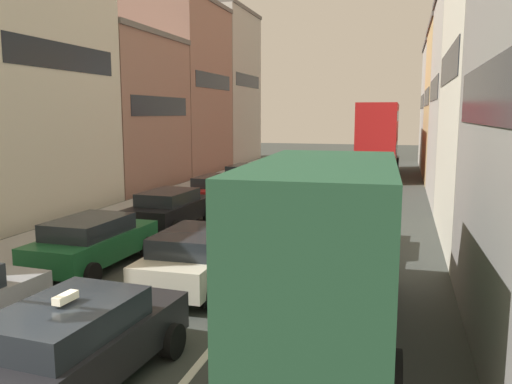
{
  "coord_description": "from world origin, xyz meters",
  "views": [
    {
      "loc": [
        5.02,
        -5.83,
        4.4
      ],
      "look_at": [
        0.0,
        12.0,
        1.6
      ],
      "focal_mm": 36.61,
      "sensor_mm": 36.0,
      "label": 1
    }
  ],
  "objects_px": {
    "coupe_centre_lane_fourth": "(287,192)",
    "sedan_left_lane_fourth": "(218,190)",
    "sedan_centre_lane_fifth": "(310,179)",
    "removalist_box_truck": "(328,241)",
    "sedan_left_lane_fifth": "(247,177)",
    "taxi_centre_lane_front": "(75,343)",
    "sedan_right_lane_behind_truck": "(348,227)",
    "wagon_left_lane_second": "(93,241)",
    "bus_mid_queue_primary": "(379,136)",
    "sedan_centre_lane_second": "(197,256)",
    "sedan_left_lane_third": "(170,208)",
    "hatchback_centre_lane_third": "(255,217)"
  },
  "relations": [
    {
      "from": "wagon_left_lane_second",
      "to": "coupe_centre_lane_fourth",
      "type": "xyz_separation_m",
      "value": [
        3.38,
        10.53,
        0.0
      ]
    },
    {
      "from": "taxi_centre_lane_front",
      "to": "wagon_left_lane_second",
      "type": "xyz_separation_m",
      "value": [
        -3.52,
        5.93,
        -0.0
      ]
    },
    {
      "from": "removalist_box_truck",
      "to": "sedan_right_lane_behind_truck",
      "type": "distance_m",
      "value": 6.95
    },
    {
      "from": "removalist_box_truck",
      "to": "sedan_centre_lane_second",
      "type": "bearing_deg",
      "value": 55.89
    },
    {
      "from": "taxi_centre_lane_front",
      "to": "wagon_left_lane_second",
      "type": "distance_m",
      "value": 6.89
    },
    {
      "from": "hatchback_centre_lane_third",
      "to": "sedan_centre_lane_fifth",
      "type": "relative_size",
      "value": 1.0
    },
    {
      "from": "sedan_left_lane_fourth",
      "to": "sedan_centre_lane_fifth",
      "type": "distance_m",
      "value": 6.37
    },
    {
      "from": "sedan_centre_lane_second",
      "to": "hatchback_centre_lane_third",
      "type": "xyz_separation_m",
      "value": [
        0.02,
        5.35,
        0.0
      ]
    },
    {
      "from": "sedan_centre_lane_fifth",
      "to": "sedan_left_lane_fourth",
      "type": "bearing_deg",
      "value": 150.43
    },
    {
      "from": "sedan_centre_lane_second",
      "to": "bus_mid_queue_primary",
      "type": "distance_m",
      "value": 26.31
    },
    {
      "from": "sedan_left_lane_fifth",
      "to": "sedan_right_lane_behind_truck",
      "type": "bearing_deg",
      "value": -146.28
    },
    {
      "from": "sedan_centre_lane_fifth",
      "to": "bus_mid_queue_primary",
      "type": "distance_m",
      "value": 10.42
    },
    {
      "from": "sedan_right_lane_behind_truck",
      "to": "bus_mid_queue_primary",
      "type": "xyz_separation_m",
      "value": [
        -0.08,
        21.44,
        2.03
      ]
    },
    {
      "from": "sedan_centre_lane_fifth",
      "to": "sedan_left_lane_third",
      "type": "bearing_deg",
      "value": 164.24
    },
    {
      "from": "sedan_left_lane_fourth",
      "to": "bus_mid_queue_primary",
      "type": "relative_size",
      "value": 0.41
    },
    {
      "from": "coupe_centre_lane_fourth",
      "to": "sedan_left_lane_fifth",
      "type": "xyz_separation_m",
      "value": [
        -3.54,
        5.26,
        0.0
      ]
    },
    {
      "from": "taxi_centre_lane_front",
      "to": "wagon_left_lane_second",
      "type": "height_order",
      "value": "taxi_centre_lane_front"
    },
    {
      "from": "sedan_right_lane_behind_truck",
      "to": "bus_mid_queue_primary",
      "type": "relative_size",
      "value": 0.42
    },
    {
      "from": "sedan_left_lane_third",
      "to": "sedan_centre_lane_fifth",
      "type": "distance_m",
      "value": 10.89
    },
    {
      "from": "sedan_centre_lane_fifth",
      "to": "bus_mid_queue_primary",
      "type": "relative_size",
      "value": 0.42
    },
    {
      "from": "bus_mid_queue_primary",
      "to": "taxi_centre_lane_front",
      "type": "bearing_deg",
      "value": 174.15
    },
    {
      "from": "sedan_left_lane_third",
      "to": "sedan_left_lane_fourth",
      "type": "xyz_separation_m",
      "value": [
        0.14,
        4.95,
        0.0
      ]
    },
    {
      "from": "hatchback_centre_lane_third",
      "to": "sedan_left_lane_fourth",
      "type": "bearing_deg",
      "value": 27.51
    },
    {
      "from": "sedan_left_lane_fourth",
      "to": "bus_mid_queue_primary",
      "type": "distance_m",
      "value": 16.57
    },
    {
      "from": "sedan_centre_lane_second",
      "to": "wagon_left_lane_second",
      "type": "bearing_deg",
      "value": 79.14
    },
    {
      "from": "sedan_centre_lane_second",
      "to": "sedan_centre_lane_fifth",
      "type": "distance_m",
      "value": 16.32
    },
    {
      "from": "hatchback_centre_lane_third",
      "to": "sedan_left_lane_third",
      "type": "bearing_deg",
      "value": 74.98
    },
    {
      "from": "taxi_centre_lane_front",
      "to": "sedan_left_lane_fifth",
      "type": "xyz_separation_m",
      "value": [
        -3.68,
        21.72,
        -0.0
      ]
    },
    {
      "from": "removalist_box_truck",
      "to": "sedan_left_lane_fourth",
      "type": "bearing_deg",
      "value": 25.86
    },
    {
      "from": "coupe_centre_lane_fourth",
      "to": "sedan_centre_lane_fifth",
      "type": "xyz_separation_m",
      "value": [
        0.16,
        5.13,
        0.0
      ]
    },
    {
      "from": "wagon_left_lane_second",
      "to": "sedan_right_lane_behind_truck",
      "type": "height_order",
      "value": "same"
    },
    {
      "from": "sedan_left_lane_fifth",
      "to": "sedan_centre_lane_fifth",
      "type": "bearing_deg",
      "value": -88.78
    },
    {
      "from": "coupe_centre_lane_fourth",
      "to": "sedan_left_lane_fourth",
      "type": "bearing_deg",
      "value": 96.14
    },
    {
      "from": "removalist_box_truck",
      "to": "wagon_left_lane_second",
      "type": "relative_size",
      "value": 1.79
    },
    {
      "from": "sedan_left_lane_third",
      "to": "sedan_left_lane_fourth",
      "type": "distance_m",
      "value": 4.95
    },
    {
      "from": "sedan_left_lane_fifth",
      "to": "sedan_right_lane_behind_truck",
      "type": "distance_m",
      "value": 13.77
    },
    {
      "from": "taxi_centre_lane_front",
      "to": "sedan_right_lane_behind_truck",
      "type": "relative_size",
      "value": 1.01
    },
    {
      "from": "taxi_centre_lane_front",
      "to": "hatchback_centre_lane_third",
      "type": "distance_m",
      "value": 10.62
    },
    {
      "from": "sedan_left_lane_fifth",
      "to": "taxi_centre_lane_front",
      "type": "bearing_deg",
      "value": -167.12
    },
    {
      "from": "sedan_left_lane_third",
      "to": "hatchback_centre_lane_third",
      "type": "bearing_deg",
      "value": -98.52
    },
    {
      "from": "taxi_centre_lane_front",
      "to": "bus_mid_queue_primary",
      "type": "height_order",
      "value": "bus_mid_queue_primary"
    },
    {
      "from": "taxi_centre_lane_front",
      "to": "sedan_centre_lane_second",
      "type": "bearing_deg",
      "value": 4.21
    },
    {
      "from": "wagon_left_lane_second",
      "to": "sedan_left_lane_fifth",
      "type": "bearing_deg",
      "value": 2.32
    },
    {
      "from": "hatchback_centre_lane_third",
      "to": "taxi_centre_lane_front",
      "type": "bearing_deg",
      "value": 176.37
    },
    {
      "from": "wagon_left_lane_second",
      "to": "bus_mid_queue_primary",
      "type": "bearing_deg",
      "value": -13.15
    },
    {
      "from": "sedan_left_lane_fourth",
      "to": "bus_mid_queue_primary",
      "type": "height_order",
      "value": "bus_mid_queue_primary"
    },
    {
      "from": "sedan_centre_lane_second",
      "to": "sedan_left_lane_third",
      "type": "xyz_separation_m",
      "value": [
        -3.57,
        6.06,
        0.0
      ]
    },
    {
      "from": "wagon_left_lane_second",
      "to": "sedan_left_lane_fourth",
      "type": "xyz_separation_m",
      "value": [
        0.04,
        10.35,
        0.0
      ]
    },
    {
      "from": "sedan_left_lane_fourth",
      "to": "taxi_centre_lane_front",
      "type": "bearing_deg",
      "value": -166.48
    },
    {
      "from": "sedan_centre_lane_second",
      "to": "sedan_right_lane_behind_truck",
      "type": "height_order",
      "value": "same"
    }
  ]
}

